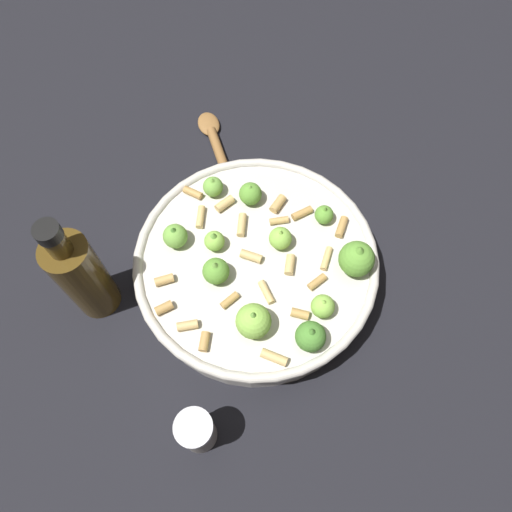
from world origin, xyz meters
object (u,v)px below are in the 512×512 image
at_px(olive_oil_bottle, 82,275).
at_px(wooden_spoon, 219,153).
at_px(cooking_pan, 257,266).
at_px(pepper_shaker, 197,431).

relative_size(olive_oil_bottle, wooden_spoon, 1.07).
distance_m(olive_oil_bottle, wooden_spoon, 0.31).
xyz_separation_m(cooking_pan, wooden_spoon, (-0.20, -0.11, -0.03)).
relative_size(cooking_pan, pepper_shaker, 3.97).
xyz_separation_m(pepper_shaker, wooden_spoon, (-0.43, -0.09, -0.04)).
height_order(cooking_pan, pepper_shaker, cooking_pan).
bearing_deg(cooking_pan, pepper_shaker, -4.62).
xyz_separation_m(cooking_pan, olive_oil_bottle, (0.09, -0.21, 0.05)).
distance_m(pepper_shaker, olive_oil_bottle, 0.24).
relative_size(pepper_shaker, olive_oil_bottle, 0.41).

